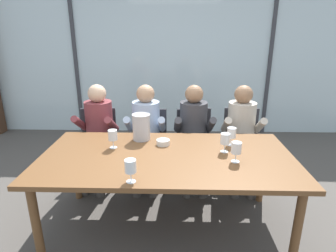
{
  "coord_description": "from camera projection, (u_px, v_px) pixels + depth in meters",
  "views": [
    {
      "loc": [
        0.07,
        -2.26,
        1.79
      ],
      "look_at": [
        0.0,
        0.35,
        0.9
      ],
      "focal_mm": 30.18,
      "sensor_mm": 36.0,
      "label": 1
    }
  ],
  "objects": [
    {
      "name": "ice_bucket_primary",
      "position": [
        141.0,
        127.0,
        2.79
      ],
      "size": [
        0.18,
        0.18,
        0.26
      ],
      "color": "#B7B7BC",
      "rests_on": "dining_table"
    },
    {
      "name": "chair_right_of_center",
      "position": [
        241.0,
        139.0,
        3.47
      ],
      "size": [
        0.46,
        0.46,
        0.88
      ],
      "rotation": [
        0.0,
        0.0,
        -0.04
      ],
      "color": "#232328",
      "rests_on": "ground"
    },
    {
      "name": "wine_glass_by_right_taster",
      "position": [
        113.0,
        136.0,
        2.59
      ],
      "size": [
        0.08,
        0.08,
        0.17
      ],
      "color": "silver",
      "rests_on": "dining_table"
    },
    {
      "name": "tasting_bowl",
      "position": [
        163.0,
        142.0,
        2.69
      ],
      "size": [
        0.13,
        0.13,
        0.05
      ],
      "primitive_type": "cylinder",
      "color": "silver",
      "rests_on": "dining_table"
    },
    {
      "name": "hillside_vineyard",
      "position": [
        174.0,
        54.0,
        9.07
      ],
      "size": [
        13.41,
        2.4,
        2.09
      ],
      "primitive_type": "cube",
      "color": "#568942",
      "rests_on": "ground"
    },
    {
      "name": "window_mullion_right",
      "position": [
        270.0,
        60.0,
        4.8
      ],
      "size": [
        0.06,
        0.06,
        2.6
      ],
      "primitive_type": "cube",
      "color": "#38383D",
      "rests_on": "ground"
    },
    {
      "name": "wine_glass_by_left_taster",
      "position": [
        225.0,
        140.0,
        2.5
      ],
      "size": [
        0.08,
        0.08,
        0.17
      ],
      "color": "silver",
      "rests_on": "dining_table"
    },
    {
      "name": "chair_center",
      "position": [
        195.0,
        140.0,
        3.45
      ],
      "size": [
        0.49,
        0.49,
        0.88
      ],
      "rotation": [
        0.0,
        0.0,
        0.13
      ],
      "color": "#232328",
      "rests_on": "ground"
    },
    {
      "name": "person_beige_jumper",
      "position": [
        242.0,
        131.0,
        3.26
      ],
      "size": [
        0.47,
        0.62,
        1.2
      ],
      "rotation": [
        0.0,
        0.0,
        -0.04
      ],
      "color": "#B7AD9E",
      "rests_on": "ground"
    },
    {
      "name": "person_maroon_top",
      "position": [
        98.0,
        129.0,
        3.3
      ],
      "size": [
        0.48,
        0.63,
        1.2
      ],
      "rotation": [
        0.0,
        0.0,
        -0.08
      ],
      "color": "brown",
      "rests_on": "ground"
    },
    {
      "name": "ground",
      "position": [
        169.0,
        175.0,
        3.66
      ],
      "size": [
        14.0,
        14.0,
        0.0
      ],
      "primitive_type": "plane",
      "color": "#4C4742"
    },
    {
      "name": "wine_glass_center_pour",
      "position": [
        236.0,
        149.0,
        2.31
      ],
      "size": [
        0.08,
        0.08,
        0.17
      ],
      "color": "silver",
      "rests_on": "dining_table"
    },
    {
      "name": "wine_glass_near_bucket",
      "position": [
        130.0,
        167.0,
        2.0
      ],
      "size": [
        0.08,
        0.08,
        0.17
      ],
      "color": "silver",
      "rests_on": "dining_table"
    },
    {
      "name": "person_charcoal_jacket",
      "position": [
        194.0,
        130.0,
        3.27
      ],
      "size": [
        0.47,
        0.62,
        1.2
      ],
      "rotation": [
        0.0,
        0.0,
        0.04
      ],
      "color": "#38383D",
      "rests_on": "ground"
    },
    {
      "name": "wine_glass_spare_empty",
      "position": [
        232.0,
        133.0,
        2.65
      ],
      "size": [
        0.08,
        0.08,
        0.17
      ],
      "color": "silver",
      "rests_on": "dining_table"
    },
    {
      "name": "window_mullion_left",
      "position": [
        76.0,
        60.0,
        4.89
      ],
      "size": [
        0.06,
        0.06,
        2.6
      ],
      "primitive_type": "cube",
      "color": "#38383D",
      "rests_on": "ground"
    },
    {
      "name": "dining_table",
      "position": [
        167.0,
        162.0,
        2.5
      ],
      "size": [
        2.21,
        1.12,
        0.75
      ],
      "color": "brown",
      "rests_on": "ground"
    },
    {
      "name": "chair_left_of_center",
      "position": [
        148.0,
        140.0,
        3.46
      ],
      "size": [
        0.49,
        0.49,
        0.88
      ],
      "rotation": [
        0.0,
        0.0,
        -0.12
      ],
      "color": "#232328",
      "rests_on": "ground"
    },
    {
      "name": "window_glass_panel",
      "position": [
        172.0,
        60.0,
        4.86
      ],
      "size": [
        7.41,
        0.03,
        2.6
      ],
      "primitive_type": "cube",
      "color": "silver",
      "rests_on": "ground"
    },
    {
      "name": "person_pale_blue_shirt",
      "position": [
        146.0,
        130.0,
        3.29
      ],
      "size": [
        0.46,
        0.61,
        1.2
      ],
      "rotation": [
        0.0,
        0.0,
        0.02
      ],
      "color": "#9EB2D1",
      "rests_on": "ground"
    },
    {
      "name": "chair_near_curtain",
      "position": [
        99.0,
        139.0,
        3.47
      ],
      "size": [
        0.48,
        0.48,
        0.88
      ],
      "rotation": [
        0.0,
        0.0,
        0.1
      ],
      "color": "#232328",
      "rests_on": "ground"
    }
  ]
}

